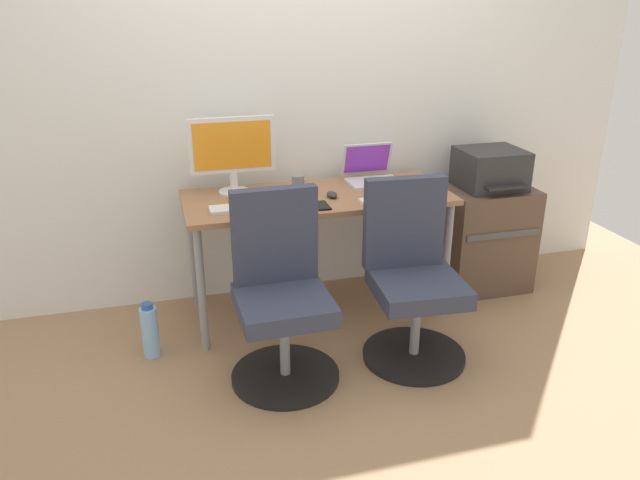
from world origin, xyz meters
TOP-DOWN VIEW (x-y plane):
  - ground_plane at (0.00, 0.00)m, footprint 5.28×5.28m
  - back_wall at (0.00, 0.39)m, footprint 4.40×0.04m
  - desk at (0.00, 0.00)m, footprint 1.51×0.62m
  - office_chair_left at (-0.35, -0.59)m, footprint 0.54×0.54m
  - office_chair_right at (0.34, -0.59)m, footprint 0.54×0.54m
  - side_cabinet at (1.12, 0.06)m, footprint 0.55×0.45m
  - printer at (1.12, 0.06)m, footprint 0.38×0.40m
  - water_bottle_on_floor at (-0.99, -0.25)m, footprint 0.09×0.09m
  - desktop_monitor at (-0.45, 0.17)m, footprint 0.48×0.18m
  - open_laptop at (0.38, 0.17)m, footprint 0.31×0.28m
  - keyboard_by_monitor at (-0.45, -0.13)m, footprint 0.34×0.12m
  - keyboard_by_laptop at (0.35, -0.23)m, footprint 0.34×0.12m
  - mouse_by_monitor at (0.07, -0.06)m, footprint 0.06×0.10m
  - mouse_by_laptop at (0.69, 0.10)m, footprint 0.06×0.10m
  - coffee_mug at (0.53, -0.11)m, footprint 0.08×0.08m
  - pen_cup at (-0.10, 0.06)m, footprint 0.07×0.07m
  - phone_near_laptop at (-0.03, -0.20)m, footprint 0.07×0.14m

SIDE VIEW (x-z plane):
  - ground_plane at x=0.00m, z-range 0.00..0.00m
  - water_bottle_on_floor at x=-0.99m, z-range -0.01..0.30m
  - side_cabinet at x=1.12m, z-range 0.00..0.67m
  - office_chair_left at x=-0.35m, z-range -0.05..0.89m
  - office_chair_right at x=0.34m, z-range -0.05..0.89m
  - desk at x=0.00m, z-range 0.29..1.03m
  - phone_near_laptop at x=-0.03m, z-range 0.73..0.74m
  - keyboard_by_monitor at x=-0.45m, z-range 0.73..0.75m
  - keyboard_by_laptop at x=0.35m, z-range 0.73..0.75m
  - mouse_by_monitor at x=0.07m, z-range 0.73..0.77m
  - mouse_by_laptop at x=0.69m, z-range 0.73..0.77m
  - coffee_mug at x=0.53m, z-range 0.73..0.83m
  - pen_cup at x=-0.10m, z-range 0.73..0.84m
  - open_laptop at x=0.38m, z-range 0.68..0.90m
  - printer at x=1.12m, z-range 0.67..0.91m
  - desktop_monitor at x=-0.45m, z-range 0.77..1.20m
  - back_wall at x=0.00m, z-range 0.00..2.60m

